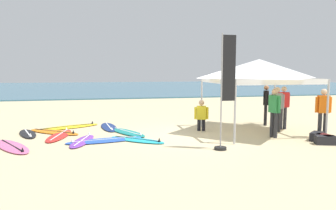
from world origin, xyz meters
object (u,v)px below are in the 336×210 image
object	(u,v)px
surfboard_black	(28,134)
person_black	(266,102)
surfboard_red	(59,136)
surfboard_blue	(105,140)
surfboard_pink	(12,146)
banner_flag	(225,97)
surfboard_cyan	(137,140)
gear_bag_by_pole	(317,136)
surfboard_teal	(127,132)
gear_bag_on_sand	(325,140)
person_grey	(277,106)
person_green	(274,109)
surfboard_yellow	(68,127)
person_orange	(323,110)
person_yellow	(201,114)
canopy_tent	(259,69)
surfboard_purple	(82,141)
surfboard_orange	(54,132)
surfboard_navy	(109,127)
gear_bag_near_tent	(325,139)
person_red	(283,105)

from	to	relation	value
surfboard_black	person_black	xyz separation A→B (m)	(9.52, 0.03, 0.95)
surfboard_red	surfboard_blue	world-z (taller)	same
surfboard_pink	banner_flag	world-z (taller)	banner_flag
surfboard_cyan	gear_bag_by_pole	world-z (taller)	gear_bag_by_pole
surfboard_teal	gear_bag_on_sand	bearing A→B (deg)	-27.99
person_grey	person_green	xyz separation A→B (m)	(-0.68, -0.96, 0.00)
surfboard_yellow	gear_bag_on_sand	world-z (taller)	gear_bag_on_sand
person_green	gear_bag_on_sand	world-z (taller)	person_green
surfboard_black	person_black	distance (m)	9.57
person_orange	gear_bag_by_pole	bearing A→B (deg)	-144.31
person_yellow	canopy_tent	bearing A→B (deg)	-20.15
surfboard_blue	person_orange	xyz separation A→B (m)	(7.40, -1.04, 0.95)
person_green	banner_flag	distance (m)	2.71
canopy_tent	surfboard_black	xyz separation A→B (m)	(-8.42, 1.34, -2.35)
surfboard_red	surfboard_yellow	bearing A→B (deg)	84.99
surfboard_purple	person_grey	size ratio (longest dim) A/B	1.19
canopy_tent	surfboard_teal	xyz separation A→B (m)	(-4.84, 0.87, -2.35)
person_black	gear_bag_by_pole	bearing A→B (deg)	-87.22
surfboard_black	surfboard_purple	bearing A→B (deg)	-39.59
surfboard_cyan	surfboard_pink	distance (m)	3.84
surfboard_pink	surfboard_orange	size ratio (longest dim) A/B	1.08
surfboard_navy	surfboard_yellow	bearing A→B (deg)	167.96
surfboard_red	surfboard_purple	bearing A→B (deg)	-51.44
banner_flag	gear_bag_by_pole	xyz separation A→B (m)	(3.49, 0.48, -1.43)
surfboard_black	gear_bag_near_tent	distance (m)	10.30
surfboard_teal	person_yellow	size ratio (longest dim) A/B	1.88
surfboard_purple	surfboard_orange	world-z (taller)	same
surfboard_navy	person_grey	distance (m)	6.68
gear_bag_near_tent	gear_bag_by_pole	bearing A→B (deg)	92.05
surfboard_black	person_grey	world-z (taller)	person_grey
surfboard_red	person_green	world-z (taller)	person_green
person_grey	surfboard_blue	bearing A→B (deg)	-176.97
person_orange	surfboard_cyan	bearing A→B (deg)	172.07
surfboard_orange	person_red	bearing A→B (deg)	-7.24
person_yellow	gear_bag_near_tent	xyz separation A→B (m)	(3.25, -2.88, -0.52)
surfboard_orange	surfboard_yellow	bearing A→B (deg)	66.71
surfboard_red	person_black	size ratio (longest dim) A/B	1.33
person_red	gear_bag_by_pole	world-z (taller)	person_red
gear_bag_near_tent	canopy_tent	bearing A→B (deg)	120.44
person_grey	person_black	size ratio (longest dim) A/B	1.00
gear_bag_on_sand	surfboard_black	bearing A→B (deg)	159.11
surfboard_red	person_grey	bearing A→B (deg)	-5.53
surfboard_red	gear_bag_by_pole	world-z (taller)	gear_bag_by_pole
surfboard_cyan	person_grey	distance (m)	5.51
person_green	banner_flag	size ratio (longest dim) A/B	0.50
surfboard_black	gear_bag_near_tent	bearing A→B (deg)	-19.81
canopy_tent	surfboard_teal	bearing A→B (deg)	169.82
surfboard_pink	person_grey	distance (m)	9.31
surfboard_black	person_orange	world-z (taller)	person_orange
person_green	person_yellow	size ratio (longest dim) A/B	1.43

